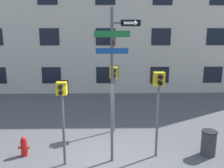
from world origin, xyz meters
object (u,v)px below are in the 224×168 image
pedestrian_signal_right (159,90)px  fire_hydrant (24,147)px  street_sign_pole (114,74)px  pedestrian_signal_left (62,101)px  trash_bin (209,143)px  pedestrian_signal_across (114,80)px

pedestrian_signal_right → fire_hydrant: (-4.31, 0.11, -1.91)m
street_sign_pole → fire_hydrant: street_sign_pole is taller
pedestrian_signal_left → trash_bin: bearing=6.1°
fire_hydrant → trash_bin: (6.03, -0.07, 0.11)m
street_sign_pole → pedestrian_signal_across: street_sign_pole is taller
pedestrian_signal_left → fire_hydrant: 2.29m
pedestrian_signal_right → pedestrian_signal_across: 2.44m
pedestrian_signal_right → pedestrian_signal_left: bearing=-170.9°
street_sign_pole → pedestrian_signal_right: (1.39, 0.28, -0.55)m
street_sign_pole → pedestrian_signal_left: bearing=-173.2°
pedestrian_signal_left → pedestrian_signal_right: size_ratio=0.93×
street_sign_pole → pedestrian_signal_across: bearing=88.6°
pedestrian_signal_across → trash_bin: pedestrian_signal_across is taller
pedestrian_signal_right → fire_hydrant: size_ratio=4.27×
pedestrian_signal_right → pedestrian_signal_across: size_ratio=1.05×
street_sign_pole → trash_bin: size_ratio=5.54×
pedestrian_signal_left → fire_hydrant: pedestrian_signal_left is taller
pedestrian_signal_right → fire_hydrant: bearing=178.6°
street_sign_pole → fire_hydrant: 3.84m
pedestrian_signal_left → fire_hydrant: (-1.41, 0.57, -1.71)m
street_sign_pole → fire_hydrant: size_ratio=7.08×
fire_hydrant → trash_bin: 6.04m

